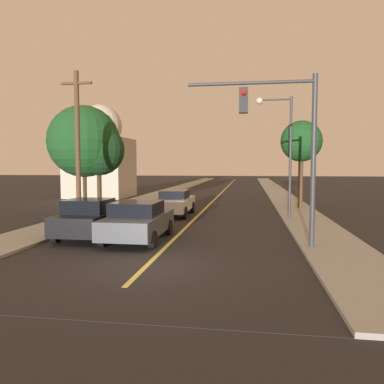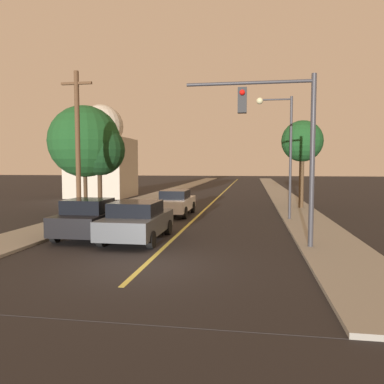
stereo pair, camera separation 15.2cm
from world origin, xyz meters
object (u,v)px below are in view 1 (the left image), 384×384
tree_left_near (99,150)px  tree_left_far (84,142)px  traffic_signal_mast (284,131)px  streetlamp_right (282,140)px  utility_pole_left (78,145)px  car_near_lane_second (175,202)px  domed_building_left (101,156)px  car_near_lane_front (138,221)px  car_outer_lane_front (90,219)px  tree_right_near (301,142)px

tree_left_near → tree_left_far: bearing=-177.0°
traffic_signal_mast → streetlamp_right: 7.11m
streetlamp_right → tree_left_far: (-11.79, 1.02, 0.09)m
utility_pole_left → streetlamp_right: bearing=17.3°
streetlamp_right → tree_left_near: 10.92m
traffic_signal_mast → utility_pole_left: utility_pole_left is taller
car_near_lane_second → traffic_signal_mast: bearing=-55.9°
tree_left_near → domed_building_left: size_ratio=0.62×
utility_pole_left → domed_building_left: 17.48m
streetlamp_right → tree_left_far: size_ratio=1.00×
car_near_lane_front → car_outer_lane_front: car_outer_lane_front is taller
car_near_lane_front → domed_building_left: domed_building_left is taller
utility_pole_left → tree_left_near: bearing=98.9°
car_near_lane_second → car_near_lane_front: bearing=-90.0°
tree_left_near → domed_building_left: (-4.96, 12.31, 0.01)m
car_near_lane_second → tree_left_far: 6.78m
car_near_lane_second → streetlamp_right: 7.17m
streetlamp_right → tree_right_near: (1.80, 5.82, 0.24)m
tree_left_far → domed_building_left: size_ratio=0.75×
car_near_lane_front → domed_building_left: (-9.72, 19.88, 3.16)m
traffic_signal_mast → tree_left_near: bearing=141.7°
car_near_lane_second → utility_pole_left: bearing=-133.5°
car_near_lane_second → car_outer_lane_front: 7.71m
car_near_lane_front → traffic_signal_mast: traffic_signal_mast is taller
car_near_lane_front → car_outer_lane_front: (-2.14, 0.24, 0.01)m
domed_building_left → car_near_lane_front: bearing=-63.9°
car_near_lane_second → traffic_signal_mast: 10.52m
tree_right_near → domed_building_left: domed_building_left is taller
car_near_lane_second → car_outer_lane_front: (-2.14, -7.40, 0.01)m
streetlamp_right → tree_left_far: streetlamp_right is taller
streetlamp_right → domed_building_left: domed_building_left is taller
car_near_lane_second → traffic_signal_mast: traffic_signal_mast is taller
car_outer_lane_front → domed_building_left: bearing=111.1°
domed_building_left → tree_left_far: bearing=-71.9°
traffic_signal_mast → tree_right_near: (2.32, 12.91, 0.40)m
streetlamp_right → utility_pole_left: 10.68m
car_near_lane_second → traffic_signal_mast: (5.58, -8.24, 3.43)m
car_outer_lane_front → streetlamp_right: size_ratio=0.59×
streetlamp_right → tree_right_near: bearing=72.8°
traffic_signal_mast → tree_left_near: (-10.34, 8.16, -0.28)m
tree_right_near → car_outer_lane_front: bearing=-129.7°
car_outer_lane_front → domed_building_left: 21.28m
utility_pole_left → tree_left_far: bearing=110.8°
car_outer_lane_front → tree_right_near: bearing=50.3°
traffic_signal_mast → tree_right_near: size_ratio=1.02×
traffic_signal_mast → domed_building_left: 25.56m
car_near_lane_front → traffic_signal_mast: bearing=-6.0°
car_outer_lane_front → car_near_lane_front: bearing=-6.5°
traffic_signal_mast → domed_building_left: domed_building_left is taller
car_near_lane_front → car_outer_lane_front: 2.15m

